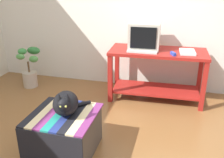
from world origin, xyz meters
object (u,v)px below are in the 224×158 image
stapler (173,54)px  desk (157,67)px  keyboard (142,51)px  book (187,52)px  cat (66,103)px  ottoman_with_blanket (65,132)px  potted_plant (30,69)px  tv_monitor (145,36)px

stapler → desk: bearing=113.2°
keyboard → book: 0.60m
stapler → book: bearing=14.5°
book → cat: size_ratio=0.58×
ottoman_with_blanket → cat: (0.02, 0.03, 0.32)m
ottoman_with_blanket → cat: 0.32m
desk → keyboard: (-0.20, -0.14, 0.25)m
desk → stapler: bearing=-43.4°
desk → book: book is taller
cat → ottoman_with_blanket: bearing=-147.7°
desk → potted_plant: (-2.00, -0.07, -0.20)m
tv_monitor → book: size_ratio=1.59×
tv_monitor → stapler: bearing=-31.9°
keyboard → cat: keyboard is taller
keyboard → book: bearing=10.2°
cat → stapler: 1.58m
ottoman_with_blanket → desk: bearing=62.1°
potted_plant → stapler: (2.20, -0.11, 0.46)m
desk → book: 0.46m
potted_plant → keyboard: bearing=-2.1°
keyboard → potted_plant: size_ratio=0.63×
book → stapler: 0.24m
desk → ottoman_with_blanket: desk is taller
keyboard → stapler: 0.41m
book → ottoman_with_blanket: book is taller
desk → keyboard: size_ratio=3.36×
book → stapler: (-0.18, -0.15, 0.01)m
desk → potted_plant: desk is taller
keyboard → book: (0.59, 0.11, 0.00)m
keyboard → desk: bearing=33.9°
book → stapler: stapler is taller
potted_plant → stapler: stapler is taller
ottoman_with_blanket → potted_plant: 1.85m
potted_plant → book: bearing=1.0°
ottoman_with_blanket → stapler: 1.69m
tv_monitor → potted_plant: (-1.79, -0.12, -0.61)m
book → tv_monitor: bearing=167.3°
ottoman_with_blanket → cat: size_ratio=1.38×
desk → cat: (-0.75, -1.42, 0.04)m
tv_monitor → ottoman_with_blanket: bearing=-112.9°
tv_monitor → potted_plant: tv_monitor is taller
cat → potted_plant: cat is taller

